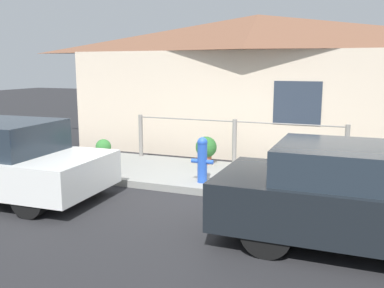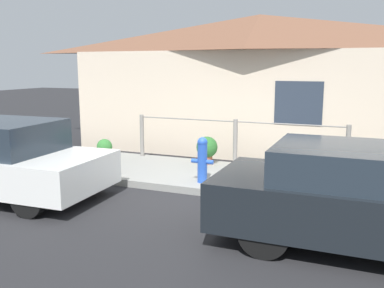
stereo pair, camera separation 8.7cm
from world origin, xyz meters
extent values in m
plane|color=#262628|center=(0.00, 0.00, 0.00)|extent=(60.00, 60.00, 0.00)
cube|color=gray|center=(0.00, 1.16, 0.07)|extent=(24.00, 2.32, 0.14)
cube|color=beige|center=(0.00, 3.15, 1.37)|extent=(9.87, 0.12, 2.73)
cube|color=#2D3847|center=(1.23, 3.08, 1.50)|extent=(1.10, 0.04, 1.00)
pyramid|color=brown|center=(0.00, 4.19, 3.19)|extent=(10.27, 2.20, 0.92)
cylinder|color=gray|center=(-2.40, 2.17, 0.65)|extent=(0.10, 0.10, 1.03)
cylinder|color=gray|center=(0.00, 2.17, 0.65)|extent=(0.10, 0.10, 1.03)
cylinder|color=gray|center=(2.40, 2.17, 0.65)|extent=(0.10, 0.10, 1.03)
cylinder|color=gray|center=(0.00, 2.17, 1.12)|extent=(4.80, 0.03, 0.03)
cube|color=white|center=(-3.27, -1.31, 0.53)|extent=(3.75, 1.92, 0.60)
cylinder|color=black|center=(-2.16, -0.49, 0.30)|extent=(0.61, 0.22, 0.61)
cylinder|color=black|center=(-2.10, -2.05, 0.30)|extent=(0.61, 0.22, 0.61)
cube|color=black|center=(2.95, -1.31, 0.57)|extent=(4.22, 1.76, 0.65)
cube|color=#232D38|center=(2.78, -1.31, 1.12)|extent=(2.32, 1.54, 0.45)
cylinder|color=black|center=(1.64, -0.55, 0.32)|extent=(0.65, 0.20, 0.65)
cylinder|color=black|center=(1.64, -2.06, 0.32)|extent=(0.65, 0.20, 0.65)
cylinder|color=blue|center=(-0.14, 0.44, 0.51)|extent=(0.19, 0.19, 0.74)
sphere|color=blue|center=(-0.14, 0.44, 0.92)|extent=(0.20, 0.20, 0.20)
cylinder|color=blue|center=(-0.27, 0.44, 0.55)|extent=(0.17, 0.08, 0.08)
cylinder|color=blue|center=(0.00, 0.44, 0.55)|extent=(0.17, 0.08, 0.08)
cylinder|color=#9E5638|center=(-0.60, 1.95, 0.24)|extent=(0.25, 0.25, 0.20)
sphere|color=#2D6B2D|center=(-0.60, 1.95, 0.53)|extent=(0.48, 0.48, 0.48)
cylinder|color=slate|center=(-2.95, 1.34, 0.24)|extent=(0.23, 0.23, 0.20)
sphere|color=#387F38|center=(-2.95, 1.34, 0.48)|extent=(0.36, 0.36, 0.36)
cylinder|color=#9E5638|center=(2.40, 1.66, 0.24)|extent=(0.27, 0.27, 0.19)
sphere|color=#2D6B2D|center=(2.40, 1.66, 0.50)|extent=(0.44, 0.44, 0.44)
camera|label=1|loc=(2.63, -7.06, 2.36)|focal=40.00mm
camera|label=2|loc=(2.71, -7.02, 2.36)|focal=40.00mm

